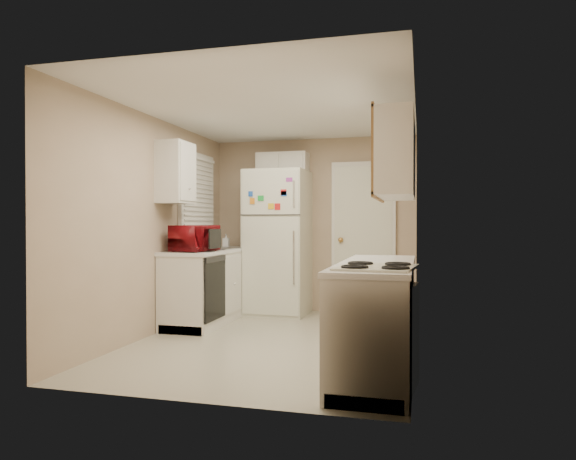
# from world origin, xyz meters

# --- Properties ---
(floor) EXTENTS (3.80, 3.80, 0.00)m
(floor) POSITION_xyz_m (0.00, 0.00, 0.00)
(floor) COLOR beige
(floor) RESTS_ON ground
(ceiling) EXTENTS (3.80, 3.80, 0.00)m
(ceiling) POSITION_xyz_m (0.00, 0.00, 2.40)
(ceiling) COLOR white
(ceiling) RESTS_ON floor
(wall_left) EXTENTS (3.80, 3.80, 0.00)m
(wall_left) POSITION_xyz_m (-1.40, 0.00, 1.20)
(wall_left) COLOR tan
(wall_left) RESTS_ON floor
(wall_right) EXTENTS (3.80, 3.80, 0.00)m
(wall_right) POSITION_xyz_m (1.40, 0.00, 1.20)
(wall_right) COLOR tan
(wall_right) RESTS_ON floor
(wall_back) EXTENTS (2.80, 2.80, 0.00)m
(wall_back) POSITION_xyz_m (0.00, 1.90, 1.20)
(wall_back) COLOR tan
(wall_back) RESTS_ON floor
(wall_front) EXTENTS (2.80, 2.80, 0.00)m
(wall_front) POSITION_xyz_m (0.00, -1.90, 1.20)
(wall_front) COLOR tan
(wall_front) RESTS_ON floor
(left_counter) EXTENTS (0.60, 1.80, 0.90)m
(left_counter) POSITION_xyz_m (-1.10, 0.90, 0.45)
(left_counter) COLOR silver
(left_counter) RESTS_ON floor
(dishwasher) EXTENTS (0.03, 0.58, 0.72)m
(dishwasher) POSITION_xyz_m (-0.81, 0.30, 0.49)
(dishwasher) COLOR black
(dishwasher) RESTS_ON floor
(sink) EXTENTS (0.54, 0.74, 0.16)m
(sink) POSITION_xyz_m (-1.10, 1.05, 0.86)
(sink) COLOR gray
(sink) RESTS_ON left_counter
(microwave) EXTENTS (0.58, 0.36, 0.36)m
(microwave) POSITION_xyz_m (-1.07, 0.35, 1.05)
(microwave) COLOR maroon
(microwave) RESTS_ON left_counter
(soap_bottle) EXTENTS (0.09, 0.09, 0.18)m
(soap_bottle) POSITION_xyz_m (-1.15, 1.52, 1.00)
(soap_bottle) COLOR silver
(soap_bottle) RESTS_ON left_counter
(window_blinds) EXTENTS (0.10, 0.98, 1.08)m
(window_blinds) POSITION_xyz_m (-1.36, 1.05, 1.60)
(window_blinds) COLOR silver
(window_blinds) RESTS_ON wall_left
(upper_cabinet_left) EXTENTS (0.30, 0.45, 0.70)m
(upper_cabinet_left) POSITION_xyz_m (-1.25, 0.22, 1.80)
(upper_cabinet_left) COLOR silver
(upper_cabinet_left) RESTS_ON wall_left
(refrigerator) EXTENTS (0.81, 0.79, 1.93)m
(refrigerator) POSITION_xyz_m (-0.41, 1.58, 0.97)
(refrigerator) COLOR silver
(refrigerator) RESTS_ON floor
(cabinet_over_fridge) EXTENTS (0.70, 0.30, 0.40)m
(cabinet_over_fridge) POSITION_xyz_m (-0.40, 1.75, 2.00)
(cabinet_over_fridge) COLOR silver
(cabinet_over_fridge) RESTS_ON wall_back
(interior_door) EXTENTS (0.86, 0.06, 2.08)m
(interior_door) POSITION_xyz_m (0.70, 1.86, 1.02)
(interior_door) COLOR silver
(interior_door) RESTS_ON floor
(right_counter) EXTENTS (0.60, 2.00, 0.90)m
(right_counter) POSITION_xyz_m (1.10, -0.80, 0.45)
(right_counter) COLOR silver
(right_counter) RESTS_ON floor
(stove) EXTENTS (0.59, 0.70, 0.79)m
(stove) POSITION_xyz_m (1.15, -1.36, 0.39)
(stove) COLOR silver
(stove) RESTS_ON floor
(upper_cabinet_right) EXTENTS (0.30, 1.20, 0.70)m
(upper_cabinet_right) POSITION_xyz_m (1.25, -0.50, 1.80)
(upper_cabinet_right) COLOR silver
(upper_cabinet_right) RESTS_ON wall_right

